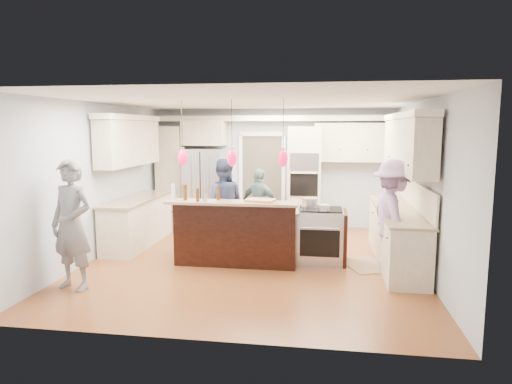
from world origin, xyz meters
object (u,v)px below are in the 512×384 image
at_px(refrigerator, 204,188).
at_px(person_far_left, 223,203).
at_px(person_bar_end, 72,225).
at_px(island_range, 322,235).
at_px(kitchen_island, 239,232).

height_order(refrigerator, person_far_left, refrigerator).
bearing_deg(person_bar_end, island_range, 42.32).
bearing_deg(kitchen_island, person_bar_end, -139.21).
relative_size(kitchen_island, person_far_left, 1.24).
distance_m(refrigerator, person_bar_end, 4.40).
bearing_deg(island_range, kitchen_island, -176.89).
distance_m(kitchen_island, person_far_left, 0.98).
relative_size(refrigerator, person_bar_end, 0.98).
xyz_separation_m(kitchen_island, person_bar_end, (-2.05, -1.77, 0.44)).
bearing_deg(island_range, person_bar_end, -151.91).
relative_size(refrigerator, kitchen_island, 0.86).
distance_m(island_range, person_far_left, 2.04).
xyz_separation_m(person_bar_end, person_far_left, (1.59, 2.55, -0.07)).
bearing_deg(island_range, refrigerator, 137.41).
distance_m(kitchen_island, island_range, 1.41).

